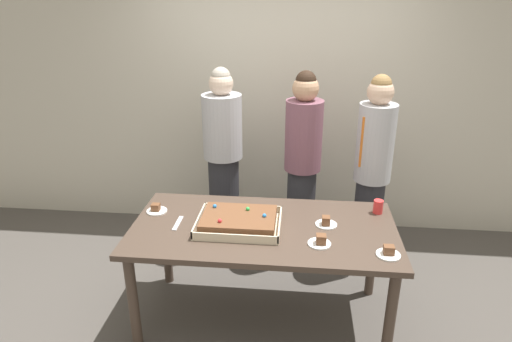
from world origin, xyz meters
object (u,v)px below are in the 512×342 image
at_px(sheet_cake, 239,221).
at_px(person_serving_front, 302,164).
at_px(cake_server_utensil, 178,223).
at_px(plated_slice_far_left, 156,209).
at_px(person_green_shirt_behind, 223,160).
at_px(party_table, 263,238).
at_px(plated_slice_far_right, 388,253).
at_px(plated_slice_near_left, 326,223).
at_px(plated_slice_near_right, 320,241).
at_px(person_striped_tie_right, 372,171).
at_px(drink_cup_nearest, 378,207).

bearing_deg(sheet_cake, person_serving_front, 65.33).
bearing_deg(person_serving_front, cake_server_utensil, -17.86).
relative_size(plated_slice_far_left, person_green_shirt_behind, 0.09).
bearing_deg(sheet_cake, party_table, 5.87).
bearing_deg(plated_slice_far_right, cake_server_utensil, 169.32).
bearing_deg(plated_slice_far_left, plated_slice_near_left, -3.98).
bearing_deg(cake_server_utensil, person_green_shirt_behind, 81.40).
relative_size(plated_slice_near_right, cake_server_utensil, 0.75).
relative_size(plated_slice_near_right, person_striped_tie_right, 0.09).
height_order(plated_slice_near_left, person_striped_tie_right, person_striped_tie_right).
xyz_separation_m(drink_cup_nearest, person_serving_front, (-0.55, 0.63, 0.07)).
bearing_deg(plated_slice_near_right, person_serving_front, 96.19).
height_order(plated_slice_near_right, person_green_shirt_behind, person_green_shirt_behind).
bearing_deg(person_striped_tie_right, plated_slice_near_left, 21.96).
height_order(sheet_cake, plated_slice_far_left, sheet_cake).
bearing_deg(plated_slice_near_right, plated_slice_far_left, 163.84).
height_order(plated_slice_near_left, person_serving_front, person_serving_front).
height_order(person_serving_front, person_green_shirt_behind, person_green_shirt_behind).
bearing_deg(plated_slice_far_left, person_striped_tie_right, 22.50).
relative_size(plated_slice_near_right, plated_slice_far_left, 1.00).
xyz_separation_m(person_serving_front, person_striped_tie_right, (0.58, -0.09, -0.00)).
bearing_deg(plated_slice_far_right, person_serving_front, 114.01).
distance_m(plated_slice_near_right, cake_server_utensil, 1.00).
distance_m(party_table, cake_server_utensil, 0.61).
height_order(sheet_cake, drink_cup_nearest, sheet_cake).
relative_size(sheet_cake, plated_slice_far_right, 3.81).
bearing_deg(plated_slice_near_left, drink_cup_nearest, 30.75).
bearing_deg(plated_slice_near_right, party_table, 152.41).
bearing_deg(plated_slice_far_left, drink_cup_nearest, 5.06).
distance_m(plated_slice_near_left, person_serving_front, 0.88).
distance_m(cake_server_utensil, person_green_shirt_behind, 1.02).
distance_m(sheet_cake, drink_cup_nearest, 1.03).
height_order(plated_slice_near_left, drink_cup_nearest, drink_cup_nearest).
distance_m(plated_slice_near_left, cake_server_utensil, 1.03).
relative_size(plated_slice_far_left, plated_slice_far_right, 1.00).
relative_size(plated_slice_near_right, plated_slice_far_right, 1.00).
bearing_deg(plated_slice_near_left, plated_slice_far_left, 176.02).
xyz_separation_m(plated_slice_near_left, plated_slice_near_right, (-0.05, -0.26, 0.00)).
xyz_separation_m(plated_slice_far_right, drink_cup_nearest, (0.02, 0.57, 0.03)).
bearing_deg(plated_slice_near_left, plated_slice_near_right, -100.67).
distance_m(plated_slice_far_left, person_serving_front, 1.32).
relative_size(plated_slice_near_left, plated_slice_far_left, 1.00).
xyz_separation_m(plated_slice_near_left, person_serving_front, (-0.17, 0.86, 0.10)).
height_order(sheet_cake, cake_server_utensil, sheet_cake).
height_order(sheet_cake, plated_slice_near_right, sheet_cake).
relative_size(drink_cup_nearest, person_green_shirt_behind, 0.06).
height_order(plated_slice_near_right, person_striped_tie_right, person_striped_tie_right).
bearing_deg(person_striped_tie_right, sheet_cake, -0.01).
bearing_deg(drink_cup_nearest, sheet_cake, -162.77).
distance_m(drink_cup_nearest, person_green_shirt_behind, 1.44).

